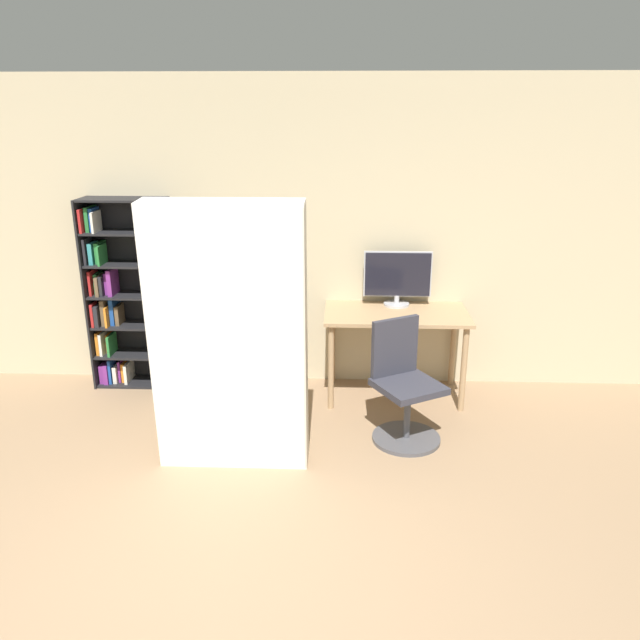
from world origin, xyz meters
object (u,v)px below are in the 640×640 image
(office_chair, at_px, (404,393))
(bookshelf, at_px, (124,298))
(mattress_near, at_px, (230,340))
(monitor, at_px, (398,277))

(office_chair, bearing_deg, bookshelf, 158.57)
(bookshelf, distance_m, mattress_near, 1.84)
(monitor, xyz_separation_m, office_chair, (0.00, -0.95, -0.66))
(office_chair, xyz_separation_m, mattress_near, (-1.22, -0.43, 0.57))
(bookshelf, xyz_separation_m, mattress_near, (1.21, -1.38, 0.13))
(monitor, xyz_separation_m, bookshelf, (-2.43, 0.00, -0.22))
(monitor, height_order, office_chair, monitor)
(office_chair, relative_size, mattress_near, 0.49)
(monitor, relative_size, mattress_near, 0.31)
(monitor, height_order, bookshelf, bookshelf)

